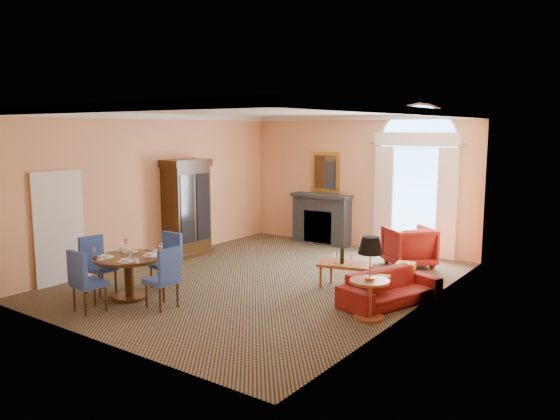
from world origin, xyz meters
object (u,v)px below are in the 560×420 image
Objects in this scene: coffee_table at (345,265)px; side_table at (370,268)px; sofa at (390,288)px; armoire at (186,209)px; dining_table at (129,267)px; armchair at (409,246)px.

coffee_table is 0.85× the size of side_table.
sofa is 1.47× the size of side_table.
armoire reaches higher than dining_table.
armoire is at bearing 118.09° from dining_table.
sofa is (3.72, 2.36, -0.28)m from dining_table.
armoire is 2.07× the size of coffee_table.
dining_table is 4.06m from side_table.
side_table is at bearing -62.55° from coffee_table.
coffee_table is (2.72, 2.62, -0.10)m from dining_table.
side_table is (1.05, -1.14, 0.35)m from coffee_table.
armoire is at bearing -25.36° from armchair.
armoire is 1.88× the size of dining_table.
dining_table is at bearing -158.56° from side_table.
side_table reaches higher than dining_table.
dining_table is at bearing 9.50° from armchair.
armchair is at bearing 23.82° from armoire.
sofa is 2.65m from armchair.
dining_table is 4.42m from sofa.
coffee_table is at bearing 132.74° from side_table.
armchair reaches higher than sofa.
armoire is 5.00m from armchair.
dining_table is at bearing -151.39° from coffee_table.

